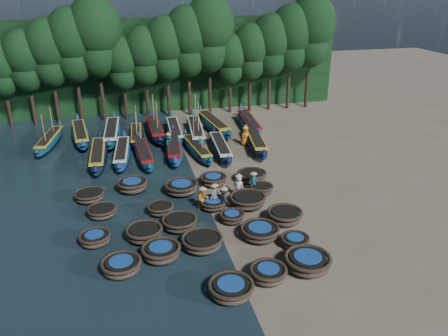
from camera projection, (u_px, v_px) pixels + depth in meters
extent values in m
plane|color=#80715D|center=(204.00, 196.00, 30.25)|extent=(120.00, 120.00, 0.00)
cube|color=black|center=(163.00, 65.00, 49.24)|extent=(40.00, 3.00, 10.00)
ellipsoid|color=brown|center=(231.00, 290.00, 20.58)|extent=(2.66, 2.66, 0.67)
torus|color=#3C2E23|center=(231.00, 285.00, 20.46)|extent=(2.23, 2.23, 0.20)
cylinder|color=black|center=(231.00, 284.00, 20.44)|extent=(1.70, 1.70, 0.06)
cylinder|color=#1B4999|center=(231.00, 283.00, 20.42)|extent=(1.31, 1.31, 0.04)
ellipsoid|color=brown|center=(268.00, 275.00, 21.64)|extent=(2.07, 2.07, 0.68)
torus|color=#3C2E23|center=(268.00, 270.00, 21.51)|extent=(1.92, 1.92, 0.21)
cylinder|color=black|center=(268.00, 269.00, 21.50)|extent=(1.43, 1.43, 0.06)
cylinder|color=#1B4999|center=(268.00, 268.00, 21.48)|extent=(1.10, 1.10, 0.04)
ellipsoid|color=brown|center=(307.00, 264.00, 22.45)|extent=(2.66, 2.66, 0.75)
torus|color=#3C2E23|center=(308.00, 258.00, 22.31)|extent=(2.48, 2.48, 0.23)
cylinder|color=black|center=(308.00, 257.00, 22.29)|extent=(1.89, 1.89, 0.07)
cylinder|color=#1B4999|center=(308.00, 256.00, 22.28)|extent=(1.45, 1.45, 0.05)
ellipsoid|color=brown|center=(121.00, 267.00, 22.24)|extent=(2.15, 2.15, 0.66)
torus|color=#3C2E23|center=(121.00, 262.00, 22.12)|extent=(2.12, 2.12, 0.20)
cylinder|color=black|center=(121.00, 262.00, 22.10)|extent=(1.61, 1.61, 0.06)
cylinder|color=#1B4999|center=(121.00, 261.00, 22.08)|extent=(1.24, 1.24, 0.04)
ellipsoid|color=brown|center=(161.00, 253.00, 23.32)|extent=(1.99, 1.99, 0.72)
torus|color=#3C2E23|center=(161.00, 248.00, 23.19)|extent=(2.16, 2.16, 0.22)
cylinder|color=black|center=(161.00, 247.00, 23.17)|extent=(1.63, 1.63, 0.07)
cylinder|color=#1B4999|center=(161.00, 247.00, 23.15)|extent=(1.26, 1.26, 0.04)
ellipsoid|color=brown|center=(202.00, 243.00, 24.25)|extent=(2.38, 2.38, 0.68)
torus|color=#3C2E23|center=(202.00, 238.00, 24.12)|extent=(2.36, 2.36, 0.21)
cylinder|color=black|center=(202.00, 238.00, 24.10)|extent=(1.81, 1.81, 0.06)
ellipsoid|color=brown|center=(260.00, 233.00, 25.22)|extent=(2.40, 2.40, 0.68)
torus|color=#3C2E23|center=(260.00, 228.00, 25.10)|extent=(2.32, 2.32, 0.20)
cylinder|color=black|center=(260.00, 228.00, 25.08)|extent=(1.78, 1.78, 0.06)
cylinder|color=#1B4999|center=(260.00, 227.00, 25.07)|extent=(1.37, 1.37, 0.04)
ellipsoid|color=brown|center=(295.00, 242.00, 24.45)|extent=(1.97, 1.97, 0.57)
torus|color=#3C2E23|center=(295.00, 238.00, 24.35)|extent=(1.67, 1.67, 0.17)
cylinder|color=black|center=(295.00, 238.00, 24.33)|extent=(1.25, 1.25, 0.05)
cylinder|color=#1B4999|center=(295.00, 237.00, 24.32)|extent=(0.96, 0.96, 0.03)
ellipsoid|color=brown|center=(95.00, 240.00, 24.65)|extent=(2.14, 2.14, 0.60)
torus|color=#3C2E23|center=(94.00, 235.00, 24.54)|extent=(1.83, 1.83, 0.18)
cylinder|color=black|center=(94.00, 235.00, 24.53)|extent=(1.38, 1.38, 0.05)
cylinder|color=#1B4999|center=(94.00, 234.00, 24.51)|extent=(1.06, 1.06, 0.04)
ellipsoid|color=brown|center=(144.00, 234.00, 25.06)|extent=(2.35, 2.35, 0.72)
torus|color=#3C2E23|center=(144.00, 229.00, 24.93)|extent=(2.17, 2.17, 0.22)
cylinder|color=black|center=(144.00, 229.00, 24.91)|extent=(1.64, 1.64, 0.07)
ellipsoid|color=brown|center=(180.00, 224.00, 26.20)|extent=(2.58, 2.58, 0.66)
torus|color=#3C2E23|center=(179.00, 219.00, 26.08)|extent=(2.18, 2.18, 0.20)
cylinder|color=black|center=(179.00, 219.00, 26.06)|extent=(1.66, 1.66, 0.06)
ellipsoid|color=brown|center=(232.00, 218.00, 26.93)|extent=(1.66, 1.66, 0.57)
torus|color=#3C2E23|center=(232.00, 214.00, 26.83)|extent=(1.60, 1.60, 0.17)
cylinder|color=black|center=(232.00, 214.00, 26.81)|extent=(1.20, 1.20, 0.05)
cylinder|color=#1B4999|center=(232.00, 213.00, 26.80)|extent=(0.92, 0.92, 0.03)
ellipsoid|color=brown|center=(285.00, 217.00, 26.86)|extent=(2.71, 2.71, 0.74)
torus|color=#3C2E23|center=(285.00, 212.00, 26.72)|extent=(2.24, 2.24, 0.22)
cylinder|color=black|center=(285.00, 212.00, 26.70)|extent=(1.69, 1.69, 0.07)
ellipsoid|color=brown|center=(102.00, 212.00, 27.55)|extent=(1.83, 1.83, 0.59)
torus|color=#3C2E23|center=(102.00, 209.00, 27.44)|extent=(1.90, 1.90, 0.18)
cylinder|color=black|center=(102.00, 208.00, 27.43)|extent=(1.45, 1.45, 0.05)
ellipsoid|color=brown|center=(161.00, 210.00, 27.87)|extent=(1.90, 1.90, 0.60)
torus|color=#3C2E23|center=(160.00, 206.00, 27.75)|extent=(1.73, 1.73, 0.18)
cylinder|color=black|center=(160.00, 205.00, 27.74)|extent=(1.30, 1.30, 0.05)
ellipsoid|color=brown|center=(213.00, 204.00, 28.54)|extent=(1.76, 1.76, 0.58)
torus|color=#3C2E23|center=(213.00, 201.00, 28.43)|extent=(1.88, 1.88, 0.18)
cylinder|color=black|center=(213.00, 200.00, 28.42)|extent=(1.43, 1.43, 0.05)
cylinder|color=#1B4999|center=(213.00, 200.00, 28.40)|extent=(1.10, 1.10, 0.04)
ellipsoid|color=brown|center=(248.00, 201.00, 28.78)|extent=(2.54, 2.54, 0.72)
torus|color=#3C2E23|center=(248.00, 197.00, 28.65)|extent=(2.46, 2.46, 0.22)
cylinder|color=black|center=(248.00, 196.00, 28.63)|extent=(1.88, 1.88, 0.07)
ellipsoid|color=brown|center=(262.00, 190.00, 30.52)|extent=(1.74, 1.74, 0.60)
torus|color=#3C2E23|center=(262.00, 186.00, 30.41)|extent=(1.66, 1.66, 0.18)
cylinder|color=black|center=(262.00, 186.00, 30.39)|extent=(1.24, 1.24, 0.05)
ellipsoid|color=brown|center=(90.00, 197.00, 29.54)|extent=(1.99, 1.99, 0.60)
torus|color=#3C2E23|center=(89.00, 193.00, 29.43)|extent=(2.05, 2.05, 0.18)
cylinder|color=black|center=(89.00, 193.00, 29.41)|extent=(1.57, 1.57, 0.05)
ellipsoid|color=brown|center=(133.00, 186.00, 30.86)|extent=(2.64, 2.64, 0.74)
torus|color=#3C2E23|center=(132.00, 182.00, 30.72)|extent=(2.24, 2.24, 0.22)
cylinder|color=black|center=(132.00, 181.00, 30.70)|extent=(1.69, 1.69, 0.07)
cylinder|color=#1B4999|center=(132.00, 181.00, 30.68)|extent=(1.30, 1.30, 0.04)
ellipsoid|color=brown|center=(182.00, 189.00, 30.52)|extent=(2.85, 2.85, 0.73)
torus|color=#3C2E23|center=(181.00, 184.00, 30.39)|extent=(2.40, 2.40, 0.22)
cylinder|color=black|center=(181.00, 184.00, 30.37)|extent=(1.83, 1.83, 0.07)
cylinder|color=#1B4999|center=(181.00, 183.00, 30.35)|extent=(1.41, 1.41, 0.04)
ellipsoid|color=brown|center=(213.00, 181.00, 31.78)|extent=(1.94, 1.94, 0.68)
torus|color=#3C2E23|center=(213.00, 177.00, 31.65)|extent=(2.00, 2.00, 0.21)
cylinder|color=black|center=(213.00, 176.00, 31.63)|extent=(1.50, 1.50, 0.06)
cylinder|color=#1B4999|center=(213.00, 176.00, 31.62)|extent=(1.16, 1.16, 0.04)
ellipsoid|color=brown|center=(252.00, 177.00, 32.27)|extent=(2.07, 2.07, 0.74)
torus|color=#3C2E23|center=(252.00, 173.00, 32.13)|extent=(2.23, 2.23, 0.22)
cylinder|color=black|center=(252.00, 173.00, 32.11)|extent=(1.69, 1.69, 0.07)
ellipsoid|color=#0F1A37|center=(98.00, 156.00, 35.89)|extent=(1.63, 8.23, 1.03)
cone|color=#0F1A37|center=(99.00, 133.00, 39.21)|extent=(0.45, 0.45, 0.62)
cone|color=#0F1A37|center=(95.00, 167.00, 32.06)|extent=(0.45, 0.45, 0.51)
cube|color=gold|center=(98.00, 151.00, 35.72)|extent=(1.20, 6.38, 0.12)
cube|color=black|center=(97.00, 150.00, 35.69)|extent=(0.91, 5.55, 0.10)
ellipsoid|color=navy|center=(122.00, 153.00, 36.44)|extent=(2.01, 7.81, 0.97)
cone|color=navy|center=(124.00, 132.00, 39.61)|extent=(0.42, 0.42, 0.58)
cone|color=navy|center=(119.00, 164.00, 32.80)|extent=(0.42, 0.42, 0.48)
cube|color=white|center=(122.00, 149.00, 36.28)|extent=(1.50, 6.05, 0.12)
cube|color=black|center=(122.00, 148.00, 36.25)|extent=(1.17, 5.26, 0.10)
ellipsoid|color=#0D354D|center=(144.00, 154.00, 36.30)|extent=(1.72, 7.51, 0.93)
cone|color=#0D354D|center=(138.00, 134.00, 39.26)|extent=(0.41, 0.41, 0.56)
cone|color=#0D354D|center=(149.00, 164.00, 32.88)|extent=(0.41, 0.41, 0.47)
cube|color=maroon|center=(144.00, 150.00, 36.15)|extent=(1.27, 5.82, 0.11)
cube|color=black|center=(143.00, 149.00, 36.12)|extent=(0.98, 5.06, 0.09)
ellipsoid|color=navy|center=(174.00, 148.00, 37.48)|extent=(2.30, 8.16, 1.01)
cone|color=navy|center=(173.00, 127.00, 40.80)|extent=(0.44, 0.44, 0.60)
cone|color=navy|center=(175.00, 159.00, 33.67)|extent=(0.44, 0.44, 0.50)
cube|color=maroon|center=(174.00, 144.00, 37.31)|extent=(1.72, 6.32, 0.12)
cube|color=black|center=(174.00, 143.00, 37.28)|extent=(1.36, 5.49, 0.10)
ellipsoid|color=#0D354D|center=(197.00, 149.00, 37.39)|extent=(2.19, 7.37, 0.91)
cone|color=#0D354D|center=(185.00, 131.00, 40.20)|extent=(0.40, 0.40, 0.54)
cone|color=#0D354D|center=(210.00, 158.00, 34.13)|extent=(0.40, 0.40, 0.45)
cube|color=gold|center=(197.00, 145.00, 37.24)|extent=(1.64, 5.70, 0.11)
cube|color=black|center=(197.00, 144.00, 37.21)|extent=(1.31, 4.95, 0.09)
cylinder|color=#997F4C|center=(194.00, 129.00, 37.78)|extent=(0.06, 0.22, 2.54)
cylinder|color=#997F4C|center=(202.00, 138.00, 35.67)|extent=(0.06, 0.22, 2.54)
plane|color=red|center=(204.00, 125.00, 35.28)|extent=(0.00, 0.32, 0.32)
ellipsoid|color=#0F1A37|center=(220.00, 148.00, 37.60)|extent=(1.90, 7.87, 0.97)
cone|color=#0F1A37|center=(214.00, 127.00, 40.79)|extent=(0.43, 0.43, 0.58)
cone|color=#0F1A37|center=(228.00, 158.00, 33.93)|extent=(0.43, 0.43, 0.49)
cube|color=white|center=(220.00, 143.00, 37.44)|extent=(1.41, 6.10, 0.12)
cube|color=black|center=(220.00, 143.00, 37.41)|extent=(1.10, 5.30, 0.10)
ellipsoid|color=#0F1A37|center=(255.00, 141.00, 39.01)|extent=(2.74, 8.64, 1.06)
cone|color=#0F1A37|center=(249.00, 120.00, 42.53)|extent=(0.47, 0.47, 0.64)
cone|color=#0F1A37|center=(264.00, 151.00, 34.97)|extent=(0.47, 0.47, 0.53)
cube|color=gold|center=(256.00, 137.00, 38.83)|extent=(2.05, 6.68, 0.13)
cube|color=black|center=(256.00, 136.00, 38.80)|extent=(1.65, 5.80, 0.11)
ellipsoid|color=#0D354D|center=(50.00, 141.00, 39.30)|extent=(2.47, 7.78, 0.96)
cone|color=#0D354D|center=(59.00, 122.00, 42.47)|extent=(0.42, 0.42, 0.57)
cone|color=#0D354D|center=(36.00, 150.00, 35.66)|extent=(0.42, 0.42, 0.48)
cube|color=gold|center=(49.00, 137.00, 39.14)|extent=(1.85, 6.02, 0.11)
cube|color=black|center=(49.00, 136.00, 39.11)|extent=(1.49, 5.22, 0.10)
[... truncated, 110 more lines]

